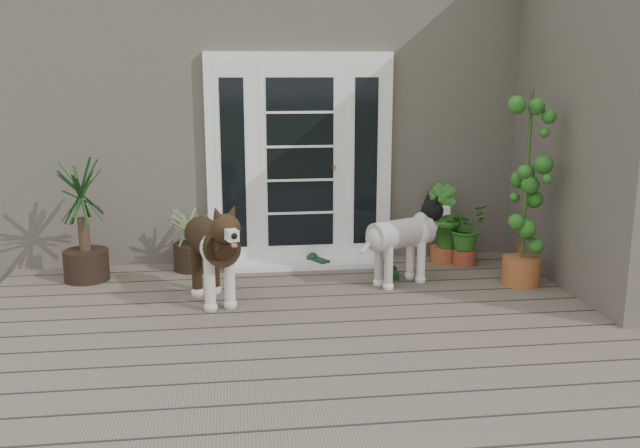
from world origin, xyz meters
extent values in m
cube|color=#6B5B4C|center=(0.00, 0.40, 0.06)|extent=(6.20, 4.60, 0.12)
cube|color=#665E54|center=(0.00, 4.65, 1.55)|extent=(7.40, 4.00, 3.10)
cube|color=white|center=(-0.20, 2.60, 1.19)|extent=(1.90, 0.14, 2.15)
cube|color=white|center=(-0.20, 2.40, 0.14)|extent=(1.60, 0.40, 0.05)
imported|color=#18551D|center=(1.47, 2.23, 0.40)|extent=(0.60, 0.60, 0.55)
imported|color=#205217|center=(1.29, 2.37, 0.42)|extent=(0.56, 0.56, 0.60)
imported|color=#175017|center=(2.23, 2.32, 0.43)|extent=(0.48, 0.48, 0.62)
camera|label=1|loc=(-0.90, -4.47, 2.10)|focal=39.04mm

